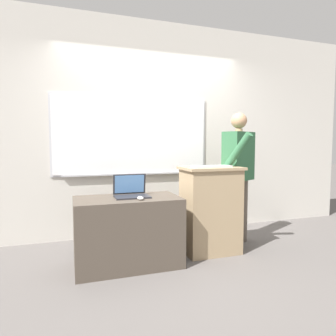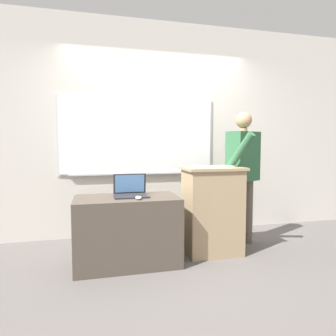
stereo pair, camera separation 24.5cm
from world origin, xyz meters
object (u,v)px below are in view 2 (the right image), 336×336
object	(u,v)px
lectern_podium	(212,210)
person_presenter	(243,169)
laptop	(131,190)
computer_mouse_by_laptop	(138,198)
wireless_keyboard	(213,167)
side_desk	(127,230)

from	to	relation	value
lectern_podium	person_presenter	xyz separation A→B (m)	(0.47, 0.18, 0.44)
lectern_podium	person_presenter	distance (m)	0.67
laptop	computer_mouse_by_laptop	xyz separation A→B (m)	(0.05, -0.21, -0.04)
lectern_podium	wireless_keyboard	distance (m)	0.50
person_presenter	computer_mouse_by_laptop	size ratio (longest dim) A/B	16.22
lectern_podium	side_desk	size ratio (longest dim) A/B	0.93
side_desk	person_presenter	world-z (taller)	person_presenter
laptop	wireless_keyboard	bearing A→B (deg)	-1.81
lectern_podium	side_desk	distance (m)	0.98
laptop	computer_mouse_by_laptop	distance (m)	0.22
person_presenter	side_desk	bearing A→B (deg)	163.95
person_presenter	computer_mouse_by_laptop	world-z (taller)	person_presenter
lectern_podium	laptop	distance (m)	0.96
lectern_podium	person_presenter	bearing A→B (deg)	21.22
laptop	wireless_keyboard	distance (m)	0.93
lectern_podium	laptop	world-z (taller)	lectern_podium
lectern_podium	wireless_keyboard	size ratio (longest dim) A/B	2.17
side_desk	computer_mouse_by_laptop	bearing A→B (deg)	-60.00
laptop	wireless_keyboard	size ratio (longest dim) A/B	0.77
lectern_podium	computer_mouse_by_laptop	distance (m)	0.93
side_desk	computer_mouse_by_laptop	size ratio (longest dim) A/B	10.50
person_presenter	laptop	xyz separation A→B (m)	(-1.39, -0.21, -0.18)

